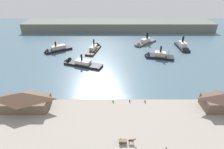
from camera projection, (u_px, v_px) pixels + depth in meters
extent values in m
plane|color=#476070|center=(126.00, 97.00, 80.60)|extent=(320.00, 320.00, 0.00)
cube|color=gray|center=(130.00, 134.00, 61.18)|extent=(110.00, 36.00, 1.20)
cube|color=slate|center=(127.00, 101.00, 77.23)|extent=(110.00, 0.80, 1.00)
cube|color=brown|center=(26.00, 103.00, 71.22)|extent=(18.75, 8.53, 4.34)
pyramid|color=brown|center=(23.00, 96.00, 69.38)|extent=(19.13, 8.96, 3.11)
cube|color=brown|center=(223.00, 104.00, 70.71)|extent=(14.86, 8.04, 4.69)
cube|color=brown|center=(123.00, 141.00, 56.83)|extent=(2.42, 1.23, 0.50)
cylinder|color=#4C3828|center=(121.00, 140.00, 57.49)|extent=(1.20, 0.10, 1.20)
cylinder|color=#4C3828|center=(121.00, 143.00, 56.42)|extent=(1.20, 0.10, 1.20)
ellipsoid|color=#473323|center=(132.00, 140.00, 56.70)|extent=(2.00, 0.70, 0.90)
ellipsoid|color=#473323|center=(135.00, 139.00, 56.43)|extent=(0.70, 0.32, 0.44)
cylinder|color=#473323|center=(133.00, 141.00, 57.17)|extent=(0.16, 0.16, 1.00)
cylinder|color=#473323|center=(134.00, 142.00, 56.82)|extent=(0.16, 0.16, 1.00)
cylinder|color=#473323|center=(130.00, 141.00, 57.17)|extent=(0.16, 0.16, 1.00)
cylinder|color=#473323|center=(130.00, 142.00, 56.83)|extent=(0.16, 0.16, 1.00)
cylinder|color=#6B5B4C|center=(167.00, 149.00, 54.55)|extent=(0.38, 0.38, 1.31)
sphere|color=#CCA889|center=(167.00, 147.00, 54.17)|extent=(0.24, 0.24, 0.24)
cylinder|color=black|center=(146.00, 101.00, 75.07)|extent=(0.44, 0.44, 0.90)
cylinder|color=black|center=(130.00, 101.00, 75.34)|extent=(0.44, 0.44, 0.90)
cylinder|color=black|center=(114.00, 101.00, 75.21)|extent=(0.44, 0.44, 0.90)
cube|color=black|center=(84.00, 64.00, 107.59)|extent=(24.08, 13.99, 1.40)
cone|color=black|center=(67.00, 61.00, 111.11)|extent=(5.91, 6.83, 5.74)
cube|color=silver|center=(84.00, 62.00, 106.75)|extent=(9.90, 7.43, 2.01)
cylinder|color=black|center=(82.00, 57.00, 105.54)|extent=(1.10, 1.10, 3.83)
cube|color=black|center=(94.00, 50.00, 127.69)|extent=(10.13, 20.90, 1.27)
cone|color=black|center=(98.00, 45.00, 136.20)|extent=(5.79, 4.70, 5.09)
cube|color=beige|center=(94.00, 48.00, 126.75)|extent=(5.25, 9.16, 2.55)
cylinder|color=black|center=(94.00, 42.00, 126.20)|extent=(1.03, 1.03, 4.39)
cylinder|color=brown|center=(91.00, 49.00, 121.13)|extent=(0.24, 0.24, 4.62)
cube|color=black|center=(60.00, 50.00, 127.73)|extent=(18.31, 14.52, 1.64)
cone|color=black|center=(47.00, 52.00, 123.44)|extent=(5.44, 5.92, 4.92)
cube|color=#B2A893|center=(59.00, 47.00, 126.73)|extent=(10.21, 8.52, 2.40)
cylinder|color=black|center=(56.00, 44.00, 124.56)|extent=(1.07, 1.07, 3.17)
cube|color=black|center=(160.00, 57.00, 116.84)|extent=(18.43, 10.94, 1.65)
cone|color=black|center=(147.00, 55.00, 118.95)|extent=(4.59, 6.41, 5.77)
cube|color=#B2A893|center=(161.00, 54.00, 115.80)|extent=(7.81, 6.24, 2.56)
cylinder|color=black|center=(162.00, 49.00, 114.17)|extent=(1.16, 1.16, 3.99)
cylinder|color=brown|center=(169.00, 54.00, 114.15)|extent=(0.24, 0.24, 4.13)
cube|color=#514C47|center=(146.00, 43.00, 140.73)|extent=(18.96, 18.14, 1.39)
cone|color=#514C47|center=(137.00, 46.00, 134.51)|extent=(5.94, 5.98, 4.63)
cube|color=beige|center=(146.00, 40.00, 139.71)|extent=(8.45, 8.17, 2.75)
cylinder|color=black|center=(148.00, 35.00, 138.77)|extent=(1.68, 1.68, 4.56)
cylinder|color=brown|center=(151.00, 38.00, 143.07)|extent=(0.24, 0.24, 4.27)
cube|color=black|center=(183.00, 47.00, 132.11)|extent=(6.07, 17.94, 1.46)
cone|color=black|center=(187.00, 52.00, 124.35)|extent=(5.26, 3.29, 5.21)
cube|color=silver|center=(183.00, 44.00, 130.98)|extent=(3.94, 8.32, 3.11)
cylinder|color=black|center=(184.00, 39.00, 129.89)|extent=(1.37, 1.37, 4.12)
cube|color=#60665B|center=(119.00, 25.00, 174.28)|extent=(180.00, 24.00, 8.00)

